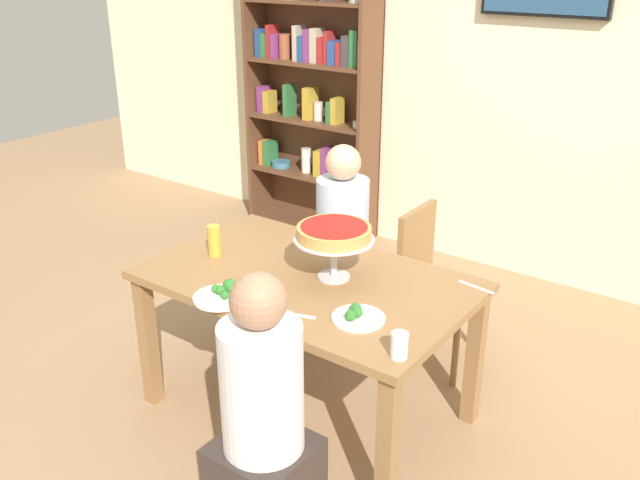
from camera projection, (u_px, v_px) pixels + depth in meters
name	position (u px, v px, depth m)	size (l,w,h in m)	color
ground_plane	(308.00, 409.00, 3.46)	(12.00, 12.00, 0.00)	#9E7A56
rear_partition	(506.00, 69.00, 4.55)	(8.00, 0.12, 2.80)	beige
dining_table	(307.00, 295.00, 3.20)	(1.49, 0.93, 0.74)	olive
bookshelf	(313.00, 90.00, 5.30)	(1.10, 0.30, 2.21)	brown
diner_near_right	(264.00, 436.00, 2.52)	(0.34, 0.34, 1.15)	#382D28
diner_far_left	(342.00, 255.00, 4.00)	(0.34, 0.34, 1.15)	#382D28
chair_far_right	(432.00, 279.00, 3.72)	(0.40, 0.40, 0.87)	olive
deep_dish_pizza_stand	(334.00, 235.00, 3.08)	(0.37, 0.37, 0.26)	silver
salad_plate_near_diner	(222.00, 294.00, 2.97)	(0.24, 0.24, 0.07)	white
salad_plate_far_diner	(357.00, 316.00, 2.80)	(0.22, 0.22, 0.06)	white
beer_glass_amber_tall	(214.00, 241.00, 3.36)	(0.06, 0.06, 0.16)	gold
water_glass_clear_near	(399.00, 345.00, 2.53)	(0.07, 0.07, 0.10)	white
cutlery_fork_near	(476.00, 287.00, 3.07)	(0.18, 0.02, 0.01)	silver
cutlery_knife_near	(295.00, 315.00, 2.84)	(0.18, 0.02, 0.01)	silver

